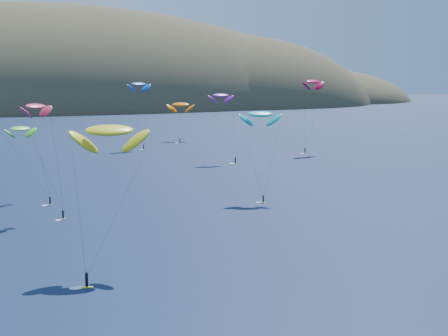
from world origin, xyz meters
TOP-DOWN VIEW (x-y plane):
  - island at (39.40, 562.36)m, footprint 730.00×300.00m
  - kitesurfer_2 at (-18.01, 53.86)m, footprint 11.64×13.37m
  - kitesurfer_3 at (-27.36, 109.84)m, footprint 9.40×13.15m
  - kitesurfer_4 at (19.92, 198.44)m, footprint 10.53×8.73m
  - kitesurfer_5 at (22.27, 91.67)m, footprint 9.71×9.21m
  - kitesurfer_6 at (35.58, 151.99)m, footprint 8.20×8.87m
  - kitesurfer_8 at (74.90, 163.42)m, footprint 10.74×7.31m
  - kitesurfer_9 at (-25.31, 90.02)m, footprint 8.31×8.85m
  - kitesurfer_11 at (43.33, 221.65)m, footprint 12.46×16.87m

SIDE VIEW (x-z plane):
  - island at x=39.40m, z-range -115.74..94.26m
  - kitesurfer_11 at x=43.33m, z-range 6.05..24.51m
  - kitesurfer_3 at x=-27.36m, z-range 6.77..24.33m
  - kitesurfer_5 at x=22.27m, z-range 8.13..29.40m
  - kitesurfer_2 at x=-18.01m, z-range 8.20..30.52m
  - kitesurfer_6 at x=35.58m, z-range 9.40..32.77m
  - kitesurfer_9 at x=-25.31m, z-range 9.60..32.95m
  - kitesurfer_4 at x=19.92m, z-range 10.77..37.75m
  - kitesurfer_8 at x=74.90m, z-range 11.21..39.22m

